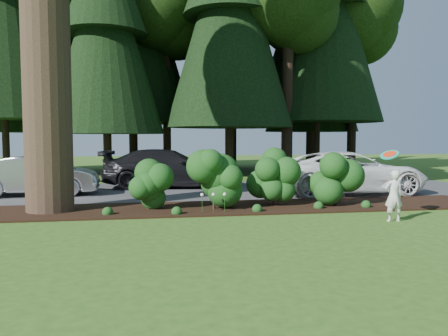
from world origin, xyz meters
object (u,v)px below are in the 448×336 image
Objects in this scene: car_dark_suv at (169,168)px; frisbee at (390,155)px; car_white_suv at (349,173)px; child at (394,196)px; car_silver_wagon at (37,176)px.

frisbee reaches higher than car_dark_suv.
car_white_suv reaches higher than child.
car_dark_suv is (-6.21, 3.09, 0.01)m from car_white_suv.
child is (-1.16, -4.85, -0.16)m from car_white_suv.
frisbee is (9.57, -6.03, 0.90)m from car_silver_wagon.
car_silver_wagon is at bearing -30.79° from child.
car_dark_suv is (4.56, 1.75, 0.09)m from car_silver_wagon.
car_silver_wagon is at bearing 147.78° from frisbee.
car_white_suv is 11.67× the size of frisbee.
child is (5.05, -7.94, -0.17)m from car_dark_suv.
car_white_suv is at bearing 75.64° from frisbee.
car_silver_wagon reaches higher than child.
frisbee is (-0.04, 0.16, 0.98)m from child.
car_silver_wagon is 11.43m from child.
child is at bearing -124.79° from car_silver_wagon.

